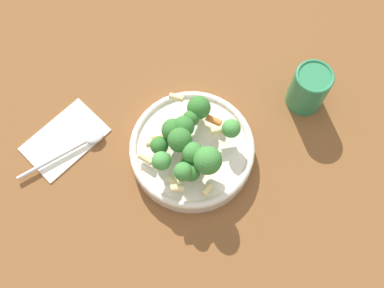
% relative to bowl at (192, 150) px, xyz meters
% --- Properties ---
extents(ground_plane, '(3.00, 3.00, 0.00)m').
position_rel_bowl_xyz_m(ground_plane, '(0.00, 0.00, -0.02)').
color(ground_plane, brown).
extents(bowl, '(0.23, 0.23, 0.04)m').
position_rel_bowl_xyz_m(bowl, '(0.00, 0.00, 0.00)').
color(bowl, silver).
rests_on(bowl, ground_plane).
extents(pasta_salad, '(0.19, 0.17, 0.08)m').
position_rel_bowl_xyz_m(pasta_salad, '(-0.01, 0.01, 0.06)').
color(pasta_salad, '#8CB766').
rests_on(pasta_salad, bowl).
extents(cup, '(0.07, 0.07, 0.10)m').
position_rel_bowl_xyz_m(cup, '(-0.06, -0.24, 0.03)').
color(cup, '#2D7F51').
rests_on(cup, ground_plane).
extents(napkin, '(0.11, 0.16, 0.01)m').
position_rel_bowl_xyz_m(napkin, '(0.18, 0.16, -0.02)').
color(napkin, white).
rests_on(napkin, ground_plane).
extents(spoon, '(0.04, 0.17, 0.01)m').
position_rel_bowl_xyz_m(spoon, '(0.15, 0.15, -0.01)').
color(spoon, silver).
rests_on(spoon, napkin).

